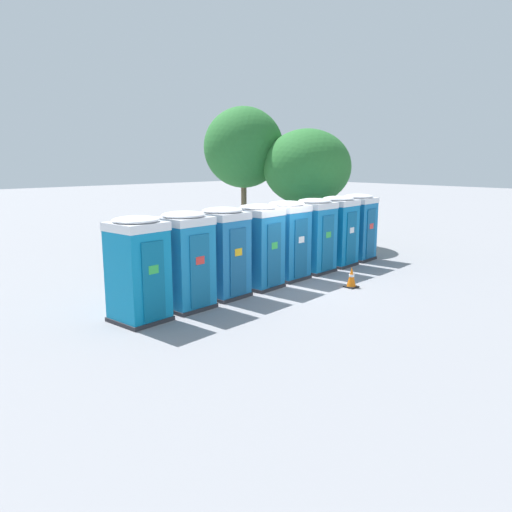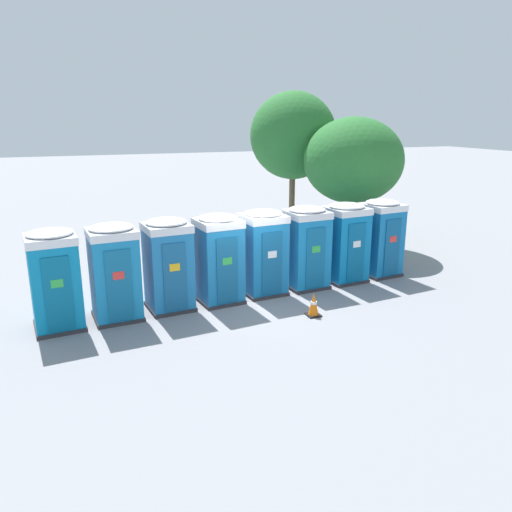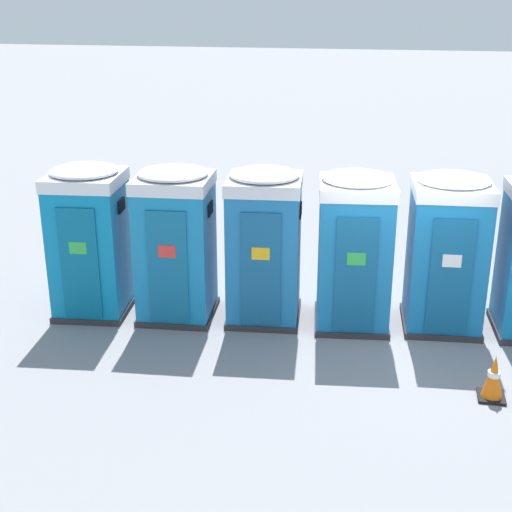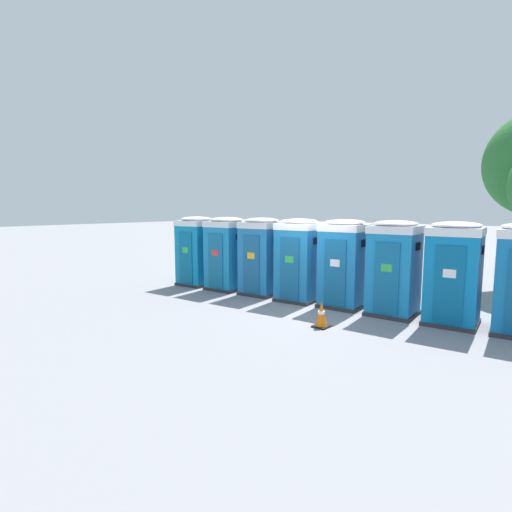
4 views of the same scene
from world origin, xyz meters
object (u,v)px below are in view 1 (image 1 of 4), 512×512
Objects in this scene: portapotty_3 at (259,246)px; traffic_cone at (352,277)px; street_tree_1 at (244,148)px; portapotty_2 at (223,252)px; street_tree_0 at (307,167)px; portapotty_0 at (138,269)px; portapotty_4 at (287,240)px; portapotty_5 at (314,235)px; portapotty_7 at (357,227)px; portapotty_1 at (185,260)px; portapotty_6 at (338,231)px.

portapotty_3 is 2.98m from traffic_cone.
traffic_cone is (-3.29, -8.55, -4.04)m from street_tree_1.
street_tree_0 is (8.12, 4.01, 2.21)m from portapotty_2.
portapotty_0 is 3.97× the size of traffic_cone.
portapotty_3 is at bearing -172.00° from portapotty_4.
street_tree_0 reaches higher than portapotty_0.
portapotty_2 is 2.89m from portapotty_4.
portapotty_4 reaches higher than traffic_cone.
portapotty_7 is (2.88, 0.25, 0.00)m from portapotty_5.
portapotty_0 is 5.78m from portapotty_4.
portapotty_4 is (4.31, 0.45, 0.00)m from portapotty_1.
street_tree_0 reaches higher than portapotty_4.
portapotty_1 reaches higher than traffic_cone.
portapotty_0 is at bearing -174.89° from portapotty_7.
portapotty_1 is 1.00× the size of portapotty_6.
portapotty_5 is 0.41× the size of street_tree_1.
portapotty_4 is at bearing -177.18° from portapotty_5.
traffic_cone is at bearing -111.03° from street_tree_1.
portapotty_6 is at bearing -123.40° from street_tree_0.
portapotty_3 is at bearing -174.59° from portapotty_5.
traffic_cone is (4.90, -1.70, -0.97)m from portapotty_1.
street_tree_1 is 10.01m from traffic_cone.
portapotty_6 is at bearing -99.11° from street_tree_1.
portapotty_1 is 8.66m from portapotty_7.
portapotty_4 and portapotty_7 have the same top height.
street_tree_0 is (2.36, 3.58, 2.21)m from portapotty_6.
street_tree_0 is 3.10m from street_tree_1.
portapotty_6 is 7.01m from street_tree_1.
portapotty_2 is 7.22m from portapotty_7.
portapotty_3 is 0.41× the size of street_tree_1.
traffic_cone is at bearing -134.51° from portapotty_6.
portapotty_6 is (1.44, 0.10, -0.00)m from portapotty_5.
street_tree_1 is at bearing 80.89° from portapotty_6.
portapotty_5 is (2.87, 0.27, -0.00)m from portapotty_3.
portapotty_0 is at bearing -175.05° from portapotty_3.
portapotty_0 and portapotty_6 have the same top height.
portapotty_7 is (4.32, 0.33, 0.00)m from portapotty_4.
street_tree_0 reaches higher than portapotty_2.
portapotty_6 is 1.00× the size of portapotty_7.
portapotty_7 is at bearing 33.65° from traffic_cone.
traffic_cone is (-2.29, -2.33, -0.97)m from portapotty_6.
portapotty_1 and portapotty_7 have the same top height.
portapotty_3 is 1.00× the size of portapotty_7.
portapotty_4 is at bearing -121.25° from street_tree_1.
portapotty_0 is 0.41× the size of street_tree_1.
portapotty_3 and portapotty_5 have the same top height.
street_tree_0 is (9.55, 4.20, 2.21)m from portapotty_1.
portapotty_0 is 1.00× the size of portapotty_2.
street_tree_1 is at bearing 51.16° from portapotty_3.
portapotty_0 is 6.61m from traffic_cone.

